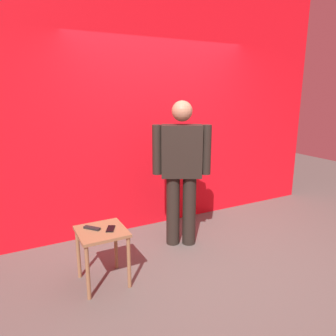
# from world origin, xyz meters

# --- Properties ---
(ground_plane) EXTENTS (12.00, 12.00, 0.00)m
(ground_plane) POSITION_xyz_m (0.00, 0.00, 0.00)
(ground_plane) COLOR #59544F
(back_wall_red) EXTENTS (5.27, 0.12, 3.29)m
(back_wall_red) POSITION_xyz_m (0.00, 1.32, 1.65)
(back_wall_red) COLOR red
(back_wall_red) RESTS_ON ground_plane
(standing_person) EXTENTS (0.66, 0.42, 1.74)m
(standing_person) POSITION_xyz_m (-0.10, 0.56, 0.97)
(standing_person) COLOR black
(standing_person) RESTS_ON ground_plane
(side_table) EXTENTS (0.45, 0.45, 0.55)m
(side_table) POSITION_xyz_m (-1.19, 0.20, 0.45)
(side_table) COLOR olive
(side_table) RESTS_ON ground_plane
(cell_phone) EXTENTS (0.13, 0.16, 0.01)m
(cell_phone) POSITION_xyz_m (-1.10, 0.17, 0.56)
(cell_phone) COLOR black
(cell_phone) RESTS_ON side_table
(tv_remote) EXTENTS (0.14, 0.16, 0.02)m
(tv_remote) POSITION_xyz_m (-1.26, 0.26, 0.56)
(tv_remote) COLOR black
(tv_remote) RESTS_ON side_table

